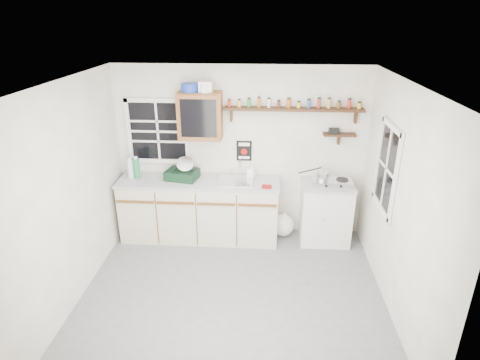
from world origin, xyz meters
name	(u,v)px	position (x,y,z in m)	size (l,w,h in m)	color
room	(231,200)	(0.00, 0.00, 1.25)	(3.64, 3.24, 2.54)	#595A5C
main_cabinet	(200,209)	(-0.58, 1.30, 0.46)	(2.31, 0.63, 0.92)	beige
right_cabinet	(325,212)	(1.25, 1.32, 0.46)	(0.73, 0.57, 0.91)	beige
sink	(236,180)	(-0.05, 1.30, 0.93)	(0.52, 0.44, 0.29)	silver
upper_cabinet	(200,116)	(-0.55, 1.44, 1.82)	(0.60, 0.32, 0.65)	brown
upper_cabinet_clutter	(197,87)	(-0.58, 1.44, 2.21)	(0.43, 0.24, 0.14)	navy
spice_shelf	(294,108)	(0.74, 1.51, 1.93)	(1.91, 0.18, 0.35)	black
secondary_shelf	(338,134)	(1.36, 1.52, 1.58)	(0.45, 0.16, 0.24)	black
warning_sign	(244,151)	(0.05, 1.59, 1.28)	(0.22, 0.02, 0.30)	black
window_back	(158,131)	(-1.20, 1.59, 1.55)	(0.93, 0.03, 0.98)	black
window_right	(387,168)	(1.79, 0.55, 1.45)	(0.03, 0.78, 1.08)	black
water_bottles	(134,168)	(-1.52, 1.33, 1.07)	(0.18, 0.09, 0.33)	silver
dish_rack	(183,172)	(-0.81, 1.34, 1.03)	(0.50, 0.41, 0.33)	black
soap_bottle	(251,171)	(0.16, 1.46, 1.02)	(0.09, 0.10, 0.21)	silver
rag	(267,187)	(0.39, 1.11, 0.93)	(0.14, 0.12, 0.02)	maroon
hotplate	(332,182)	(1.30, 1.31, 0.95)	(0.56, 0.31, 0.08)	silver
saucepan	(322,176)	(1.16, 1.31, 1.03)	(0.41, 0.27, 0.18)	silver
trash_bag	(283,225)	(0.65, 1.40, 0.18)	(0.38, 0.34, 0.43)	silver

